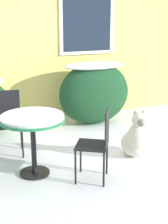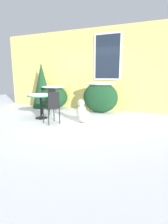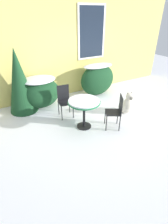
% 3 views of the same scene
% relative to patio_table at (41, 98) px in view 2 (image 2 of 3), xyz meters
% --- Properties ---
extents(ground_plane, '(16.00, 16.00, 0.00)m').
position_rel_patio_table_xyz_m(ground_plane, '(0.87, -0.03, -0.65)').
color(ground_plane, white).
extents(house_wall, '(8.00, 0.10, 3.08)m').
position_rel_patio_table_xyz_m(house_wall, '(0.90, 2.17, 0.91)').
color(house_wall, '#E5D16B').
rests_on(house_wall, ground_plane).
extents(shrub_left, '(1.17, 0.98, 0.94)m').
position_rel_patio_table_xyz_m(shrub_left, '(-0.59, 1.66, -0.15)').
color(shrub_left, '#194223').
rests_on(shrub_left, ground_plane).
extents(shrub_middle, '(1.27, 0.65, 1.10)m').
position_rel_patio_table_xyz_m(shrub_middle, '(1.43, 1.55, -0.07)').
color(shrub_middle, '#194223').
rests_on(shrub_middle, ground_plane).
extents(evergreen_bush, '(0.82, 0.82, 1.84)m').
position_rel_patio_table_xyz_m(evergreen_bush, '(-1.14, 1.66, 0.27)').
color(evergreen_bush, '#194223').
rests_on(evergreen_bush, ground_plane).
extents(patio_table, '(0.79, 0.79, 0.76)m').
position_rel_patio_table_xyz_m(patio_table, '(0.00, 0.00, 0.00)').
color(patio_table, black).
rests_on(patio_table, ground_plane).
extents(patio_chair_near_table, '(0.41, 0.41, 0.89)m').
position_rel_patio_table_xyz_m(patio_chair_near_table, '(-0.18, 0.78, -0.16)').
color(patio_chair_near_table, black).
rests_on(patio_chair_near_table, ground_plane).
extents(patio_chair_far_side, '(0.50, 0.50, 0.89)m').
position_rel_patio_table_xyz_m(patio_chair_far_side, '(0.68, -0.41, -0.16)').
color(patio_chair_far_side, black).
rests_on(patio_chair_far_side, ground_plane).
extents(dog, '(0.44, 0.61, 0.70)m').
position_rel_patio_table_xyz_m(dog, '(1.42, 0.01, -0.39)').
color(dog, beige).
rests_on(dog, ground_plane).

